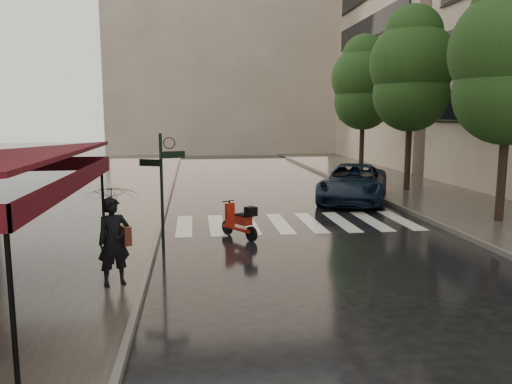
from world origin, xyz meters
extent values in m
plane|color=black|center=(0.00, 0.00, 0.00)|extent=(120.00, 120.00, 0.00)
cube|color=#38332D|center=(-4.50, 12.00, 0.06)|extent=(6.00, 60.00, 0.12)
cube|color=#38332D|center=(10.25, 12.00, 0.06)|extent=(5.50, 60.00, 0.12)
cube|color=#595651|center=(-1.45, 12.00, 0.07)|extent=(0.12, 60.00, 0.16)
cube|color=#595651|center=(7.45, 12.00, 0.07)|extent=(0.12, 60.00, 0.16)
cube|color=silver|center=(-0.70, 6.00, 0.01)|extent=(0.50, 3.20, 0.01)
cube|color=silver|center=(0.35, 6.00, 0.01)|extent=(0.50, 3.20, 0.01)
cube|color=silver|center=(1.40, 6.00, 0.01)|extent=(0.50, 3.20, 0.01)
cube|color=silver|center=(2.45, 6.00, 0.01)|extent=(0.50, 3.20, 0.01)
cube|color=silver|center=(3.50, 6.00, 0.01)|extent=(0.50, 3.20, 0.01)
cube|color=silver|center=(4.55, 6.00, 0.01)|extent=(0.50, 3.20, 0.01)
cube|color=silver|center=(5.60, 6.00, 0.01)|extent=(0.50, 3.20, 0.01)
cube|color=silver|center=(6.65, 6.00, 0.01)|extent=(0.50, 3.20, 0.01)
cube|color=#3F090F|center=(-2.52, -0.50, 2.35)|extent=(0.04, 7.00, 0.35)
cylinder|color=black|center=(-2.65, -3.75, 1.29)|extent=(0.07, 0.07, 2.35)
cylinder|color=black|center=(-2.65, 2.75, 1.29)|extent=(0.07, 0.07, 2.35)
cylinder|color=black|center=(-1.20, 3.00, 1.55)|extent=(0.08, 0.08, 3.10)
cube|color=black|center=(-0.90, 3.00, 2.55)|extent=(0.62, 0.26, 0.18)
cube|color=black|center=(-1.48, 3.00, 2.35)|extent=(0.56, 0.29, 0.18)
cube|color=gray|center=(16.50, 26.00, 9.25)|extent=(8.00, 16.00, 18.50)
cube|color=gray|center=(3.00, 38.00, 10.00)|extent=(22.00, 6.00, 20.00)
cylinder|color=black|center=(9.60, 5.00, 2.25)|extent=(0.28, 0.28, 4.26)
sphere|color=#1B3513|center=(9.60, 5.00, 4.30)|extent=(3.40, 3.40, 3.40)
sphere|color=#1B3513|center=(9.60, 5.00, 5.59)|extent=(3.80, 3.80, 3.80)
cylinder|color=black|center=(9.50, 12.00, 2.36)|extent=(0.28, 0.28, 4.48)
sphere|color=#1B3513|center=(9.50, 12.00, 4.52)|extent=(3.40, 3.40, 3.40)
sphere|color=#1B3513|center=(9.50, 12.00, 5.88)|extent=(3.80, 3.80, 3.80)
sphere|color=#1B3513|center=(9.50, 12.00, 7.16)|extent=(2.60, 2.60, 2.60)
cylinder|color=black|center=(9.70, 19.00, 2.30)|extent=(0.28, 0.28, 4.37)
sphere|color=#1B3513|center=(9.70, 19.00, 4.41)|extent=(3.40, 3.40, 3.40)
sphere|color=#1B3513|center=(9.70, 19.00, 5.74)|extent=(3.80, 3.80, 3.80)
sphere|color=#1B3513|center=(9.70, 19.00, 6.98)|extent=(2.60, 2.60, 2.60)
imported|color=black|center=(-2.00, 0.09, 1.02)|extent=(0.78, 0.67, 1.81)
imported|color=black|center=(-2.00, 0.09, 2.16)|extent=(1.43, 1.44, 0.98)
cube|color=#4B1E14|center=(-1.77, 0.20, 1.12)|extent=(0.28, 0.37, 0.39)
cylinder|color=black|center=(1.23, 3.73, 0.22)|extent=(0.32, 0.42, 0.44)
cylinder|color=black|center=(0.60, 4.68, 0.22)|extent=(0.32, 0.42, 0.44)
cube|color=maroon|center=(0.90, 4.22, 0.29)|extent=(0.86, 1.13, 0.09)
cube|color=maroon|center=(1.03, 4.03, 0.57)|extent=(0.50, 0.57, 0.26)
cube|color=maroon|center=(0.68, 4.57, 0.64)|extent=(0.30, 0.25, 0.68)
cylinder|color=black|center=(0.63, 4.64, 1.02)|extent=(0.37, 0.26, 0.03)
cube|color=black|center=(1.21, 3.75, 0.87)|extent=(0.39, 0.39, 0.26)
imported|color=black|center=(6.24, 9.91, 0.77)|extent=(4.55, 6.13, 1.55)
camera|label=1|loc=(-0.38, -9.99, 3.53)|focal=35.00mm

